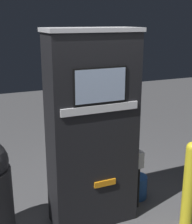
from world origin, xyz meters
name	(u,v)px	position (x,y,z in m)	size (l,w,h in m)	color
gas_pump	(92,131)	(0.00, 0.20, 1.05)	(1.01, 0.44, 2.09)	black
safety_bollard	(189,183)	(0.89, -0.32, 0.51)	(0.13, 0.13, 0.98)	yellow
squeegee_bucket	(136,186)	(0.68, 0.40, 0.14)	(0.27, 0.27, 0.63)	#1E478C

